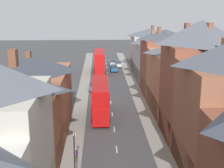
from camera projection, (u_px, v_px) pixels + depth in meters
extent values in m
cube|color=gray|center=(82.00, 99.00, 55.97)|extent=(2.20, 104.00, 0.14)
cube|color=gray|center=(139.00, 98.00, 56.39)|extent=(2.20, 104.00, 0.14)
cube|color=silver|center=(117.00, 149.00, 36.86)|extent=(0.14, 1.80, 0.01)
cube|color=silver|center=(114.00, 129.00, 42.66)|extent=(0.14, 1.80, 0.01)
cube|color=silver|center=(112.00, 114.00, 48.46)|extent=(0.14, 1.80, 0.01)
cube|color=silver|center=(111.00, 102.00, 54.26)|extent=(0.14, 1.80, 0.01)
cube|color=silver|center=(110.00, 93.00, 60.06)|extent=(0.14, 1.80, 0.01)
cube|color=silver|center=(109.00, 85.00, 65.86)|extent=(0.14, 1.80, 0.01)
cube|color=silver|center=(108.00, 78.00, 71.66)|extent=(0.14, 1.80, 0.01)
cube|color=silver|center=(107.00, 72.00, 77.46)|extent=(0.14, 1.80, 0.01)
cube|color=silver|center=(107.00, 68.00, 83.26)|extent=(0.14, 1.80, 0.01)
cube|color=silver|center=(106.00, 63.00, 89.06)|extent=(0.14, 1.80, 0.01)
cube|color=silver|center=(106.00, 60.00, 94.85)|extent=(0.14, 1.80, 0.01)
cube|color=silver|center=(105.00, 56.00, 100.65)|extent=(0.14, 1.80, 0.01)
cube|color=brown|center=(13.00, 58.00, 24.75)|extent=(0.60, 0.90, 1.40)
cube|color=#935138|center=(21.00, 129.00, 32.34)|extent=(8.00, 7.53, 8.19)
cube|color=navy|center=(60.00, 150.00, 33.13)|extent=(0.12, 6.93, 3.20)
pyramid|color=#383D47|center=(17.00, 82.00, 31.05)|extent=(8.00, 7.53, 2.00)
cube|color=brown|center=(18.00, 81.00, 29.27)|extent=(0.60, 0.90, 0.95)
cube|color=#A36042|center=(38.00, 101.00, 41.68)|extent=(8.00, 11.79, 8.21)
cube|color=maroon|center=(68.00, 118.00, 42.47)|extent=(0.12, 10.85, 3.20)
pyramid|color=#383D47|center=(36.00, 63.00, 40.39)|extent=(8.00, 11.79, 1.96)
cube|color=brown|center=(29.00, 57.00, 40.79)|extent=(0.60, 0.90, 1.51)
cube|color=brown|center=(223.00, 121.00, 30.72)|extent=(8.00, 9.08, 11.09)
cube|color=black|center=(181.00, 158.00, 31.56)|extent=(0.12, 8.35, 3.20)
cube|color=brown|center=(197.00, 92.00, 38.76)|extent=(8.00, 7.79, 12.00)
cube|color=black|center=(164.00, 126.00, 39.71)|extent=(0.12, 7.17, 3.20)
pyramid|color=#565B66|center=(202.00, 32.00, 36.87)|extent=(8.00, 7.79, 2.90)
cube|color=brown|center=(187.00, 27.00, 37.85)|extent=(0.60, 0.90, 0.98)
cube|color=brown|center=(210.00, 28.00, 35.95)|extent=(0.60, 0.90, 1.13)
cube|color=#B2704C|center=(177.00, 83.00, 48.57)|extent=(8.00, 11.85, 9.47)
cube|color=navy|center=(152.00, 102.00, 49.20)|extent=(0.12, 10.90, 3.20)
pyramid|color=#565B66|center=(179.00, 47.00, 47.17)|extent=(8.00, 11.85, 1.61)
cube|color=brown|center=(174.00, 43.00, 47.29)|extent=(0.60, 0.90, 1.28)
cube|color=brown|center=(179.00, 44.00, 47.60)|extent=(0.60, 0.90, 0.95)
cube|color=brown|center=(164.00, 67.00, 58.33)|extent=(8.00, 8.56, 10.30)
cube|color=maroon|center=(143.00, 85.00, 59.06)|extent=(0.12, 7.87, 3.20)
pyramid|color=#474C56|center=(166.00, 34.00, 56.79)|extent=(8.00, 8.56, 1.80)
cube|color=brown|center=(159.00, 31.00, 56.10)|extent=(0.60, 0.90, 1.40)
cube|color=#ADB2B7|center=(155.00, 63.00, 67.55)|extent=(8.00, 10.02, 8.38)
cube|color=navy|center=(137.00, 75.00, 68.04)|extent=(0.12, 9.22, 3.20)
pyramid|color=#565B66|center=(156.00, 37.00, 66.15)|extent=(8.00, 10.02, 2.70)
cube|color=#99664C|center=(153.00, 34.00, 63.92)|extent=(0.60, 0.90, 1.59)
cube|color=#BCB7A8|center=(148.00, 54.00, 76.76)|extent=(8.00, 9.21, 9.03)
cube|color=black|center=(132.00, 66.00, 77.34)|extent=(0.12, 8.48, 3.20)
pyramid|color=#565B66|center=(149.00, 32.00, 75.40)|extent=(8.00, 9.21, 1.72)
cube|color=brown|center=(153.00, 28.00, 76.63)|extent=(0.60, 0.90, 1.57)
cube|color=#B70F0F|center=(101.00, 106.00, 47.27)|extent=(2.44, 10.80, 2.50)
cube|color=#B70F0F|center=(101.00, 91.00, 46.66)|extent=(2.44, 10.58, 2.30)
cube|color=#B70F0F|center=(100.00, 83.00, 46.36)|extent=(2.39, 10.37, 0.10)
cube|color=#28333D|center=(100.00, 95.00, 52.39)|extent=(2.20, 0.10, 1.20)
cube|color=#28333D|center=(100.00, 81.00, 51.81)|extent=(2.20, 0.10, 1.10)
cube|color=#28333D|center=(93.00, 104.00, 47.16)|extent=(0.06, 9.18, 0.90)
cube|color=#28333D|center=(93.00, 90.00, 46.59)|extent=(0.06, 9.18, 0.90)
cube|color=yellow|center=(100.00, 77.00, 51.60)|extent=(1.34, 0.08, 0.32)
cylinder|color=black|center=(93.00, 106.00, 50.75)|extent=(0.30, 1.00, 1.00)
cylinder|color=black|center=(108.00, 106.00, 50.85)|extent=(0.30, 1.00, 1.00)
cylinder|color=black|center=(92.00, 120.00, 44.64)|extent=(0.30, 1.00, 1.00)
cylinder|color=black|center=(109.00, 120.00, 44.74)|extent=(0.30, 1.00, 1.00)
cube|color=red|center=(100.00, 66.00, 77.22)|extent=(2.44, 10.80, 2.50)
cube|color=red|center=(100.00, 56.00, 76.61)|extent=(2.44, 10.58, 2.30)
cube|color=red|center=(100.00, 51.00, 76.31)|extent=(2.39, 10.37, 0.10)
cube|color=#28333D|center=(100.00, 61.00, 82.34)|extent=(2.20, 0.10, 1.20)
cube|color=#28333D|center=(100.00, 52.00, 81.76)|extent=(2.20, 0.10, 1.10)
cube|color=#28333D|center=(95.00, 65.00, 77.11)|extent=(0.06, 9.18, 0.90)
cube|color=#28333D|center=(95.00, 56.00, 76.54)|extent=(0.06, 9.18, 0.90)
cube|color=yellow|center=(100.00, 49.00, 81.56)|extent=(1.34, 0.08, 0.32)
cylinder|color=black|center=(95.00, 68.00, 80.70)|extent=(0.30, 1.00, 1.00)
cylinder|color=black|center=(104.00, 68.00, 80.80)|extent=(0.30, 1.00, 1.00)
cylinder|color=black|center=(95.00, 73.00, 74.59)|extent=(0.30, 1.00, 1.00)
cylinder|color=black|center=(105.00, 73.00, 74.69)|extent=(0.30, 1.00, 1.00)
cube|color=#4C515B|center=(94.00, 86.00, 61.79)|extent=(1.70, 4.32, 0.79)
cube|color=#28333D|center=(94.00, 83.00, 61.40)|extent=(1.46, 2.16, 0.60)
cylinder|color=black|center=(90.00, 87.00, 63.15)|extent=(0.20, 0.62, 0.62)
cylinder|color=black|center=(98.00, 87.00, 63.22)|extent=(0.20, 0.62, 0.62)
cylinder|color=black|center=(89.00, 90.00, 60.56)|extent=(0.20, 0.62, 0.62)
cylinder|color=black|center=(98.00, 90.00, 60.63)|extent=(0.20, 0.62, 0.62)
cube|color=#144728|center=(100.00, 84.00, 64.23)|extent=(1.70, 4.59, 0.68)
cube|color=#28333D|center=(100.00, 81.00, 63.85)|extent=(1.46, 2.30, 0.60)
cylinder|color=black|center=(96.00, 83.00, 65.66)|extent=(0.20, 0.62, 0.62)
cylinder|color=black|center=(104.00, 83.00, 65.73)|extent=(0.20, 0.62, 0.62)
cylinder|color=black|center=(96.00, 87.00, 62.91)|extent=(0.20, 0.62, 0.62)
cylinder|color=black|center=(104.00, 87.00, 62.98)|extent=(0.20, 0.62, 0.62)
cube|color=#B7BABF|center=(113.00, 63.00, 86.74)|extent=(1.70, 4.56, 0.68)
cube|color=#28333D|center=(113.00, 60.00, 86.36)|extent=(1.46, 2.28, 0.60)
cylinder|color=black|center=(109.00, 63.00, 88.16)|extent=(0.20, 0.62, 0.62)
cylinder|color=black|center=(115.00, 63.00, 88.23)|extent=(0.20, 0.62, 0.62)
cylinder|color=black|center=(110.00, 65.00, 85.43)|extent=(0.20, 0.62, 0.62)
cylinder|color=black|center=(116.00, 65.00, 85.50)|extent=(0.20, 0.62, 0.62)
cube|color=silver|center=(118.00, 64.00, 84.33)|extent=(1.70, 4.37, 0.72)
cube|color=#28333D|center=(118.00, 62.00, 83.96)|extent=(1.46, 2.19, 0.60)
cylinder|color=black|center=(114.00, 65.00, 85.70)|extent=(0.20, 0.62, 0.62)
cylinder|color=black|center=(121.00, 65.00, 85.77)|extent=(0.20, 0.62, 0.62)
cylinder|color=black|center=(115.00, 67.00, 83.08)|extent=(0.20, 0.62, 0.62)
cylinder|color=black|center=(121.00, 66.00, 83.15)|extent=(0.20, 0.62, 0.62)
cube|color=#236093|center=(114.00, 69.00, 78.87)|extent=(1.70, 4.24, 0.69)
cube|color=#28333D|center=(114.00, 66.00, 78.50)|extent=(1.46, 2.12, 0.60)
cylinder|color=black|center=(110.00, 69.00, 80.19)|extent=(0.20, 0.62, 0.62)
cylinder|color=black|center=(117.00, 69.00, 80.26)|extent=(0.20, 0.62, 0.62)
cylinder|color=black|center=(111.00, 71.00, 77.65)|extent=(0.20, 0.62, 0.62)
cylinder|color=black|center=(118.00, 71.00, 77.72)|extent=(0.20, 0.62, 0.62)
cylinder|color=brown|center=(75.00, 159.00, 33.52)|extent=(0.14, 0.14, 0.84)
cylinder|color=brown|center=(76.00, 159.00, 33.53)|extent=(0.14, 0.14, 0.84)
cube|color=#723384|center=(75.00, 153.00, 33.35)|extent=(0.36, 0.22, 0.54)
sphere|color=tan|center=(75.00, 149.00, 33.25)|extent=(0.22, 0.22, 0.22)
cylinder|color=black|center=(75.00, 165.00, 27.88)|extent=(0.12, 0.12, 5.50)
cylinder|color=black|center=(74.00, 136.00, 27.64)|extent=(0.08, 0.90, 0.08)
cube|color=beige|center=(75.00, 134.00, 28.10)|extent=(0.20, 0.32, 0.20)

